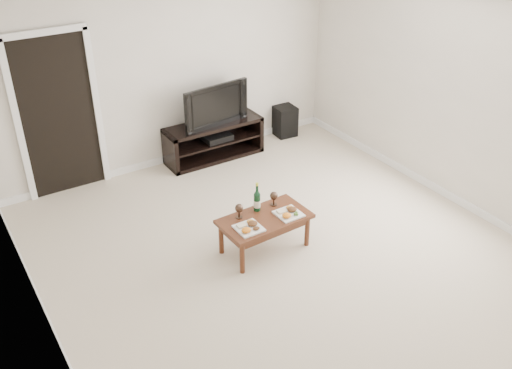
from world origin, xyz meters
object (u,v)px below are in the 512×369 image
Objects in this scene: television at (212,104)px; coffee_table at (265,233)px; media_console at (214,141)px; subwoofer at (285,121)px.

television is 1.04× the size of coffee_table.
media_console is 2.35m from coffee_table.
subwoofer is at bearing 50.97° from coffee_table.
television is at bearing 75.16° from coffee_table.
subwoofer is at bearing 4.40° from media_console.
subwoofer reaches higher than coffee_table.
media_console is at bearing 75.16° from coffee_table.
media_console reaches higher than coffee_table.
coffee_table is (-1.92, -2.37, -0.03)m from subwoofer.
coffee_table is at bearing -124.51° from subwoofer.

